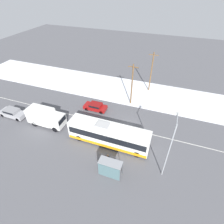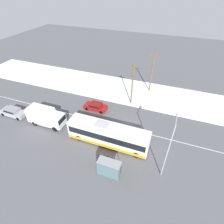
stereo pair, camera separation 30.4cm
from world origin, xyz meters
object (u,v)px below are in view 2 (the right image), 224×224
at_px(bus_shelter, 108,168).
at_px(utility_pole_snowlot, 152,72).
at_px(box_truck, 45,116).
at_px(pedestrian_at_stop, 107,158).
at_px(streetlamp, 169,144).
at_px(utility_pole_roadside, 132,85).
at_px(parked_car_near_truck, 13,112).
at_px(city_bus, 108,134).
at_px(sedan_car, 96,106).

distance_m(bus_shelter, utility_pole_snowlot, 22.00).
distance_m(box_truck, bus_shelter, 14.11).
bearing_deg(utility_pole_snowlot, pedestrian_at_stop, -94.55).
xyz_separation_m(streetlamp, utility_pole_roadside, (-7.68, 13.01, -0.98)).
relative_size(pedestrian_at_stop, bus_shelter, 0.60).
bearing_deg(utility_pole_roadside, pedestrian_at_stop, -86.85).
relative_size(pedestrian_at_stop, utility_pole_snowlot, 0.20).
bearing_deg(box_truck, utility_pole_roadside, 42.76).
relative_size(box_truck, streetlamp, 0.73).
bearing_deg(pedestrian_at_stop, utility_pole_roadside, 93.15).
height_order(parked_car_near_truck, utility_pole_snowlot, utility_pole_snowlot).
height_order(streetlamp, utility_pole_roadside, streetlamp).
xyz_separation_m(box_truck, parked_car_near_truck, (-6.85, -0.21, -0.82)).
distance_m(city_bus, box_truck, 11.00).
bearing_deg(sedan_car, city_bus, 127.57).
bearing_deg(pedestrian_at_stop, bus_shelter, -61.57).
bearing_deg(parked_car_near_truck, sedan_car, 27.53).
xyz_separation_m(city_bus, parked_car_near_truck, (-17.85, 0.02, -0.82)).
bearing_deg(utility_pole_snowlot, parked_car_near_truck, -141.00).
relative_size(bus_shelter, streetlamp, 0.34).
bearing_deg(utility_pole_snowlot, streetlamp, -74.43).
xyz_separation_m(city_bus, streetlamp, (8.06, -2.25, 3.53)).
distance_m(sedan_car, bus_shelter, 13.82).
bearing_deg(city_bus, streetlamp, -15.59).
relative_size(sedan_car, utility_pole_snowlot, 0.50).
bearing_deg(bus_shelter, box_truck, 157.75).
xyz_separation_m(parked_car_near_truck, bus_shelter, (19.91, -5.13, 0.88)).
height_order(city_bus, sedan_car, city_bus).
xyz_separation_m(pedestrian_at_stop, utility_pole_snowlot, (1.61, 20.18, 3.29)).
bearing_deg(utility_pole_roadside, city_bus, -92.06).
relative_size(box_truck, utility_pole_snowlot, 0.74).
xyz_separation_m(city_bus, box_truck, (-10.99, 0.24, -0.00)).
height_order(box_truck, utility_pole_snowlot, utility_pole_snowlot).
distance_m(box_truck, utility_pole_snowlot, 21.65).
distance_m(parked_car_near_truck, pedestrian_at_stop, 19.33).
distance_m(box_truck, streetlamp, 19.54).
height_order(sedan_car, utility_pole_snowlot, utility_pole_snowlot).
xyz_separation_m(pedestrian_at_stop, streetlamp, (6.89, 1.21, 4.12)).
relative_size(sedan_car, utility_pole_roadside, 0.52).
relative_size(pedestrian_at_stop, streetlamp, 0.20).
xyz_separation_m(city_bus, sedan_car, (-5.12, 6.66, -0.89)).
bearing_deg(utility_pole_snowlot, utility_pole_roadside, -111.82).
distance_m(box_truck, parked_car_near_truck, 6.90).
relative_size(sedan_car, pedestrian_at_stop, 2.47).
bearing_deg(streetlamp, utility_pole_roadside, 120.54).
height_order(parked_car_near_truck, pedestrian_at_stop, pedestrian_at_stop).
xyz_separation_m(box_truck, utility_pole_roadside, (11.38, 10.53, 2.55)).
bearing_deg(city_bus, sedan_car, 127.57).
bearing_deg(utility_pole_roadside, parked_car_near_truck, -149.51).
relative_size(streetlamp, utility_pole_roadside, 1.04).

